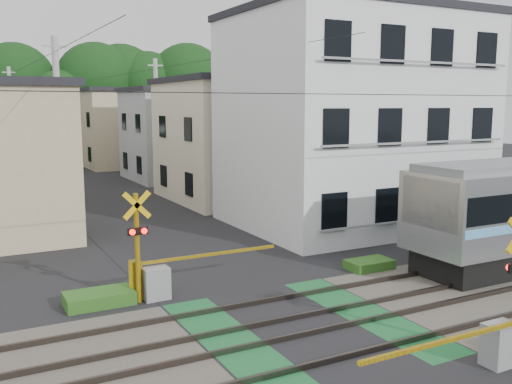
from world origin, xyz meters
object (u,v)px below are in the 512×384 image
crossing_signal_far (152,274)px  apartment_block (351,120)px  pedestrian (73,161)px  crossing_signal_near (506,333)px

crossing_signal_far → apartment_block: bearing=27.8°
crossing_signal_far → pedestrian: crossing_signal_far is taller
crossing_signal_near → apartment_block: (5.91, 13.15, 3.94)m
crossing_signal_near → pedestrian: size_ratio=2.70×
apartment_block → crossing_signal_near: bearing=-114.2°
pedestrian → crossing_signal_far: bearing=105.0°
crossing_signal_far → apartment_block: 13.14m
crossing_signal_near → crossing_signal_far: bearing=125.3°
crossing_signal_far → pedestrian: size_ratio=2.70×
crossing_signal_near → apartment_block: apartment_block is taller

